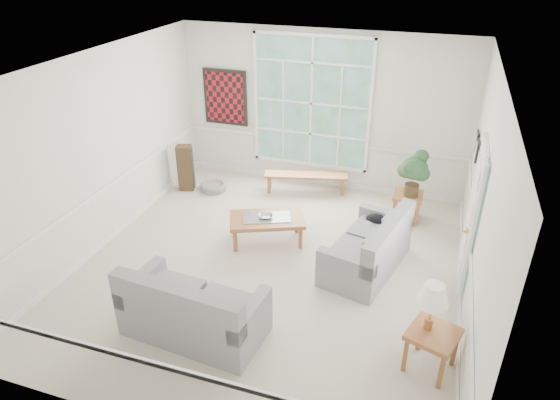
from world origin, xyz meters
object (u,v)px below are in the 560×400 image
(loveseat_right, at_px, (367,242))
(loveseat_front, at_px, (194,302))
(side_table, at_px, (430,350))
(end_table, at_px, (407,207))
(coffee_table, at_px, (267,230))

(loveseat_right, height_order, loveseat_front, loveseat_front)
(loveseat_right, height_order, side_table, loveseat_right)
(side_table, bearing_deg, loveseat_front, -173.86)
(end_table, bearing_deg, coffee_table, -145.00)
(loveseat_right, relative_size, loveseat_front, 0.95)
(end_table, relative_size, side_table, 0.93)
(loveseat_right, distance_m, coffee_table, 1.66)
(loveseat_front, height_order, coffee_table, loveseat_front)
(end_table, height_order, side_table, side_table)
(loveseat_right, xyz_separation_m, loveseat_front, (-1.78, -2.04, 0.02))
(coffee_table, bearing_deg, side_table, -59.54)
(side_table, bearing_deg, end_table, 100.10)
(end_table, xyz_separation_m, side_table, (0.60, -3.39, 0.02))
(loveseat_right, relative_size, side_table, 3.06)
(loveseat_right, bearing_deg, end_table, 88.73)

